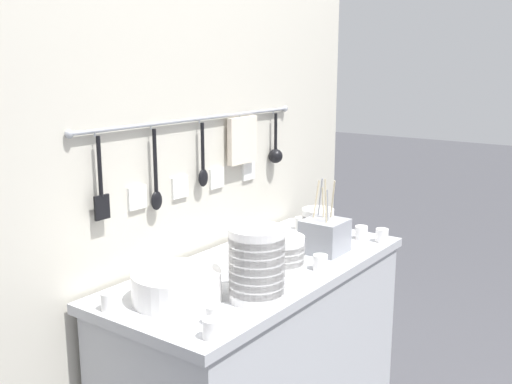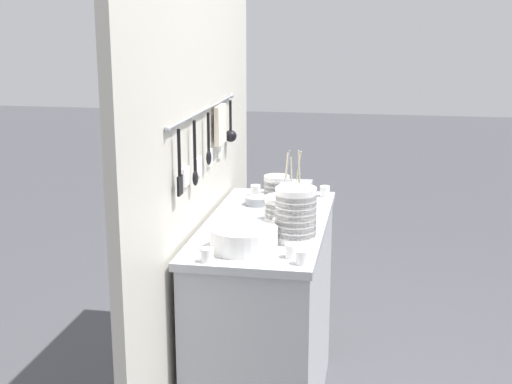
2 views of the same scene
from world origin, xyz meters
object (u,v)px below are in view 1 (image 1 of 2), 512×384
bowl_stack_short_front (318,223)px  cup_front_left (361,232)px  cutlery_caddy (325,235)px  cup_edge_near (321,222)px  cup_edge_far (215,315)px  cup_centre (301,223)px  cup_back_left (258,273)px  cup_by_caddy (202,263)px  cup_front_right (212,329)px  cup_back_right (110,301)px  cup_mid_row (382,235)px  bowl_stack_tall_left (257,264)px  plate_stack (177,286)px  steel_mixing_bowl (285,237)px  cup_beside_plates (320,262)px  bowl_stack_back_corner (281,253)px

bowl_stack_short_front → cup_front_left: (0.08, -0.14, -0.03)m
cutlery_caddy → cup_edge_near: size_ratio=5.46×
cup_edge_near → cup_edge_far: 0.94m
cup_centre → cup_back_left: same height
cup_by_caddy → cup_front_right: (-0.34, -0.33, 0.00)m
cup_back_right → cup_by_caddy: bearing=0.3°
cup_edge_near → cup_mid_row: 0.27m
bowl_stack_tall_left → cup_mid_row: (0.70, -0.05, -0.08)m
cup_edge_near → cup_by_caddy: bearing=174.6°
cup_mid_row → cup_by_caddy: 0.70m
plate_stack → bowl_stack_short_front: bearing=-0.8°
bowl_stack_tall_left → cup_centre: bearing=22.1°
steel_mixing_bowl → cup_by_caddy: (-0.41, 0.04, 0.01)m
cup_beside_plates → cup_front_right: 0.57m
bowl_stack_short_front → cup_edge_far: (-0.80, -0.17, -0.03)m
steel_mixing_bowl → cup_back_left: (-0.38, -0.15, 0.01)m
cup_mid_row → cup_edge_far: size_ratio=1.00×
bowl_stack_back_corner → cup_mid_row: size_ratio=3.11×
cup_back_left → steel_mixing_bowl: bearing=21.7°
bowl_stack_back_corner → steel_mixing_bowl: (0.25, 0.15, -0.04)m
bowl_stack_back_corner → cup_back_right: (-0.53, 0.19, -0.03)m
cup_mid_row → plate_stack: bearing=164.9°
cup_edge_near → cutlery_caddy: bearing=-147.6°
bowl_stack_back_corner → cup_beside_plates: bowl_stack_back_corner is taller
plate_stack → cup_centre: plate_stack is taller
cup_centre → cup_back_left: bearing=-161.0°
cup_mid_row → cup_front_left: (-0.01, 0.08, 0.00)m
cup_back_left → cup_back_right: 0.45m
cutlery_caddy → cup_by_caddy: cutlery_caddy is taller
cutlery_caddy → cup_centre: size_ratio=5.46×
cup_front_right → cup_beside_plates: bearing=3.3°
cutlery_caddy → cup_front_left: bearing=-9.1°
cup_edge_near → cup_front_right: bearing=-164.7°
cup_centre → cup_back_right: size_ratio=1.00×
cup_front_left → cup_beside_plates: same height
cup_by_caddy → cup_front_right: same height
cutlery_caddy → cup_edge_near: (0.25, 0.16, -0.03)m
cutlery_caddy → bowl_stack_back_corner: bearing=173.6°
cup_mid_row → cup_front_right: (-0.96, 0.00, 0.00)m
bowl_stack_short_front → cup_edge_far: bowl_stack_short_front is taller
cup_mid_row → cup_front_left: size_ratio=1.00×
cup_back_left → cup_edge_far: same height
steel_mixing_bowl → bowl_stack_back_corner: bearing=-149.2°
bowl_stack_short_front → cup_back_right: bearing=172.9°
cup_edge_far → cup_front_left: bearing=2.1°
cup_back_left → cup_front_right: (-0.37, -0.14, 0.00)m
bowl_stack_tall_left → cup_front_right: size_ratio=4.26×
cup_mid_row → cup_centre: bearing=96.5°
cup_centre → cup_mid_row: bearing=-83.5°
cup_front_right → cup_back_right: 0.33m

